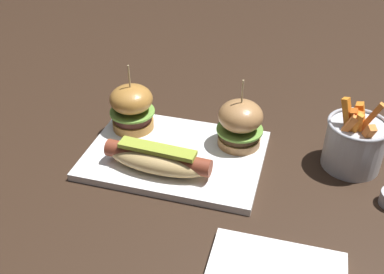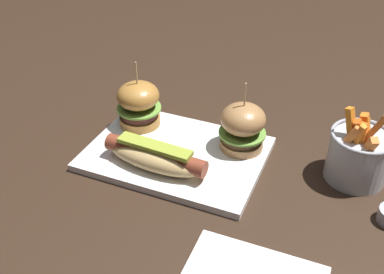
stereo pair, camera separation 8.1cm
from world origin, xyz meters
TOP-DOWN VIEW (x-y plane):
  - ground_plane at (0.00, 0.00)m, footprint 3.00×3.00m
  - platter_main at (0.00, 0.00)m, footprint 0.32×0.23m
  - hot_dog at (-0.01, -0.06)m, footprint 0.19×0.07m
  - slider_left at (-0.11, 0.06)m, footprint 0.09×0.09m
  - slider_right at (0.11, 0.06)m, footprint 0.09×0.09m
  - fries_bucket at (0.31, 0.07)m, footprint 0.11×0.11m

SIDE VIEW (x-z plane):
  - ground_plane at x=0.00m, z-range 0.00..0.00m
  - platter_main at x=0.00m, z-range 0.00..0.01m
  - hot_dog at x=-0.01m, z-range 0.01..0.06m
  - fries_bucket at x=0.31m, z-range -0.02..0.12m
  - slider_right at x=0.11m, z-range -0.01..0.13m
  - slider_left at x=-0.11m, z-range -0.01..0.13m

